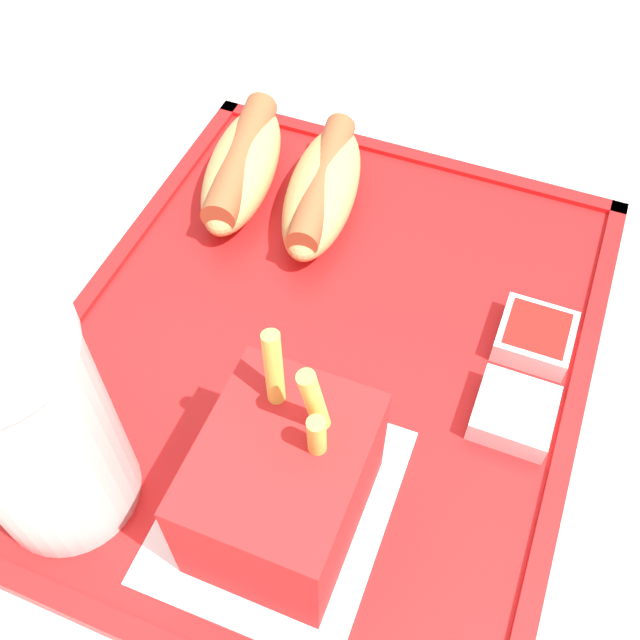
% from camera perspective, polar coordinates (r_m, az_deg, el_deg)
% --- Properties ---
extents(dining_table, '(1.26, 1.00, 0.74)m').
position_cam_1_polar(dining_table, '(0.81, 0.15, -20.31)').
color(dining_table, beige).
rests_on(dining_table, ground_plane).
extents(food_tray, '(0.40, 0.33, 0.01)m').
position_cam_1_polar(food_tray, '(0.48, -0.00, -2.45)').
color(food_tray, red).
rests_on(food_tray, dining_table).
extents(paper_napkin, '(0.14, 0.12, 0.00)m').
position_cam_1_polar(paper_napkin, '(0.43, -3.41, -13.75)').
color(paper_napkin, white).
rests_on(paper_napkin, food_tray).
extents(soda_cup, '(0.08, 0.08, 0.18)m').
position_cam_1_polar(soda_cup, '(0.39, -21.10, -7.60)').
color(soda_cup, silver).
rests_on(soda_cup, food_tray).
extents(hot_dog_far, '(0.14, 0.07, 0.04)m').
position_cam_1_polar(hot_dog_far, '(0.57, -5.97, 11.62)').
color(hot_dog_far, tan).
rests_on(hot_dog_far, food_tray).
extents(hot_dog_near, '(0.14, 0.07, 0.04)m').
position_cam_1_polar(hot_dog_near, '(0.55, 0.18, 10.01)').
color(hot_dog_near, tan).
rests_on(hot_dog_near, food_tray).
extents(fries_carton, '(0.10, 0.08, 0.12)m').
position_cam_1_polar(fries_carton, '(0.39, -2.80, -12.44)').
color(fries_carton, red).
rests_on(fries_carton, food_tray).
extents(sauce_cup_mayo, '(0.05, 0.05, 0.02)m').
position_cam_1_polar(sauce_cup_mayo, '(0.46, 14.56, -6.81)').
color(sauce_cup_mayo, silver).
rests_on(sauce_cup_mayo, food_tray).
extents(sauce_cup_ketchup, '(0.05, 0.05, 0.02)m').
position_cam_1_polar(sauce_cup_ketchup, '(0.49, 16.08, -1.16)').
color(sauce_cup_ketchup, silver).
rests_on(sauce_cup_ketchup, food_tray).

